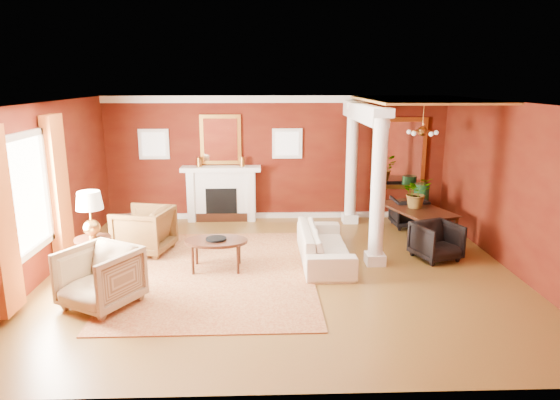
{
  "coord_description": "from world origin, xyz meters",
  "views": [
    {
      "loc": [
        -0.32,
        -8.17,
        3.29
      ],
      "look_at": [
        -0.02,
        0.56,
        1.15
      ],
      "focal_mm": 32.0,
      "sensor_mm": 36.0,
      "label": 1
    }
  ],
  "objects_px": {
    "sofa": "(324,239)",
    "armchair_leopard": "(144,228)",
    "armchair_stripe": "(100,275)",
    "coffee_table": "(216,242)",
    "side_table": "(91,220)",
    "dining_table": "(418,214)"
  },
  "relations": [
    {
      "from": "coffee_table",
      "to": "armchair_stripe",
      "type": "bearing_deg",
      "value": -138.64
    },
    {
      "from": "armchair_leopard",
      "to": "coffee_table",
      "type": "distance_m",
      "value": 1.75
    },
    {
      "from": "sofa",
      "to": "side_table",
      "type": "relative_size",
      "value": 1.46
    },
    {
      "from": "sofa",
      "to": "armchair_leopard",
      "type": "distance_m",
      "value": 3.46
    },
    {
      "from": "sofa",
      "to": "dining_table",
      "type": "xyz_separation_m",
      "value": [
        2.18,
        1.48,
        0.06
      ]
    },
    {
      "from": "coffee_table",
      "to": "side_table",
      "type": "relative_size",
      "value": 0.74
    },
    {
      "from": "side_table",
      "to": "dining_table",
      "type": "relative_size",
      "value": 0.86
    },
    {
      "from": "coffee_table",
      "to": "dining_table",
      "type": "height_order",
      "value": "dining_table"
    },
    {
      "from": "sofa",
      "to": "side_table",
      "type": "distance_m",
      "value": 4.06
    },
    {
      "from": "coffee_table",
      "to": "side_table",
      "type": "xyz_separation_m",
      "value": [
        -2.03,
        -0.26,
        0.5
      ]
    },
    {
      "from": "armchair_leopard",
      "to": "armchair_stripe",
      "type": "bearing_deg",
      "value": 10.85
    },
    {
      "from": "armchair_leopard",
      "to": "armchair_stripe",
      "type": "distance_m",
      "value": 2.33
    },
    {
      "from": "sofa",
      "to": "armchair_leopard",
      "type": "relative_size",
      "value": 2.21
    },
    {
      "from": "coffee_table",
      "to": "dining_table",
      "type": "bearing_deg",
      "value": 24.1
    },
    {
      "from": "armchair_leopard",
      "to": "dining_table",
      "type": "height_order",
      "value": "armchair_leopard"
    },
    {
      "from": "dining_table",
      "to": "sofa",
      "type": "bearing_deg",
      "value": 106.67
    },
    {
      "from": "sofa",
      "to": "dining_table",
      "type": "height_order",
      "value": "dining_table"
    },
    {
      "from": "side_table",
      "to": "dining_table",
      "type": "bearing_deg",
      "value": 18.88
    },
    {
      "from": "armchair_leopard",
      "to": "coffee_table",
      "type": "height_order",
      "value": "armchair_leopard"
    },
    {
      "from": "armchair_stripe",
      "to": "dining_table",
      "type": "xyz_separation_m",
      "value": [
        5.69,
        3.23,
        -0.01
      ]
    },
    {
      "from": "side_table",
      "to": "coffee_table",
      "type": "bearing_deg",
      "value": 7.28
    },
    {
      "from": "side_table",
      "to": "sofa",
      "type": "bearing_deg",
      "value": 8.88
    }
  ]
}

